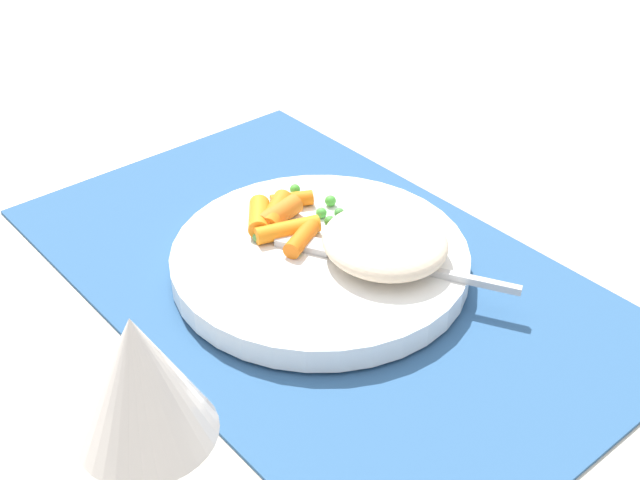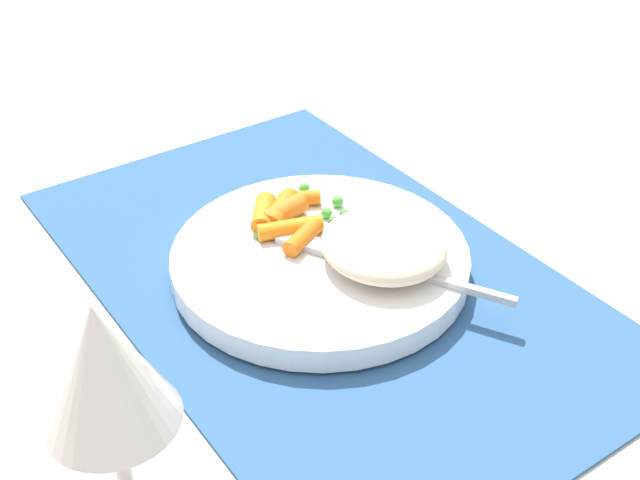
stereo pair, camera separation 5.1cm
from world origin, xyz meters
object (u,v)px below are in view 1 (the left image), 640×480
Objects in this scene: plate at (320,260)px; wine_glass at (141,386)px; rice_mound at (385,242)px; carrot_portion at (281,218)px; fork at (369,258)px.

plate is 1.60× the size of wine_glass.
carrot_portion is at bearing 21.12° from rice_mound.
fork is 1.19× the size of wine_glass.
rice_mound is (-0.04, -0.03, 0.03)m from plate.
wine_glass reaches higher than rice_mound.
carrot_portion is (0.09, 0.03, -0.01)m from rice_mound.
carrot_portion is 0.09m from fork.
wine_glass reaches higher than plate.
carrot_portion is 0.28m from wine_glass.
fork is (0.00, 0.01, -0.01)m from rice_mound.
carrot_portion is at bearing -53.19° from wine_glass.
rice_mound is 0.27m from wine_glass.
carrot_portion is 0.47× the size of fork.
wine_glass is (-0.08, 0.24, 0.07)m from fork.
plate is at bearing 29.05° from fork.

